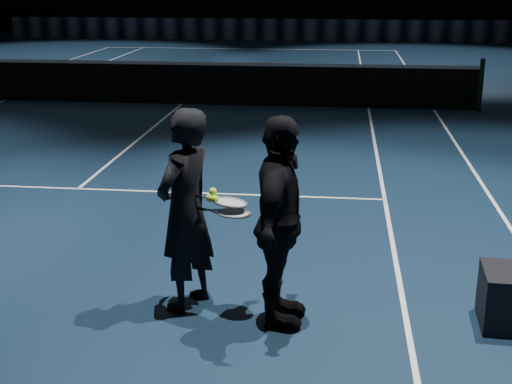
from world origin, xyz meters
TOP-DOWN VIEW (x-y plane):
  - floor at (0.00, 0.00)m, footprint 36.00×36.00m
  - court_lines at (0.00, 0.00)m, footprint 10.98×23.78m
  - net_post_right at (6.40, 0.00)m, footprint 0.10×0.10m
  - net_mesh at (0.00, 0.00)m, footprint 12.80×0.02m
  - net_tape at (0.00, 0.00)m, footprint 12.80×0.03m
  - sponsor_backdrop at (0.00, 15.50)m, footprint 22.00×0.15m
  - player_a at (2.21, -9.68)m, footprint 0.65×0.76m
  - player_b at (3.03, -9.90)m, footprint 0.51×1.07m
  - racket_lower at (2.65, -9.79)m, footprint 0.71×0.39m
  - racket_upper at (2.61, -9.74)m, footprint 0.71×0.35m
  - tennis_balls at (2.46, -9.74)m, footprint 0.12×0.10m

SIDE VIEW (x-z plane):
  - floor at x=0.00m, z-range 0.00..0.00m
  - court_lines at x=0.00m, z-range 0.00..0.01m
  - net_mesh at x=0.00m, z-range 0.02..0.88m
  - sponsor_backdrop at x=0.00m, z-range 0.00..0.90m
  - net_post_right at x=6.40m, z-range 0.00..1.10m
  - player_a at x=2.21m, z-range 0.00..1.77m
  - player_b at x=3.03m, z-range 0.00..1.77m
  - net_tape at x=0.00m, z-range 0.88..0.95m
  - racket_lower at x=2.65m, z-range 0.90..0.93m
  - racket_upper at x=2.61m, z-range 0.94..1.04m
  - tennis_balls at x=2.46m, z-range 0.98..1.10m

